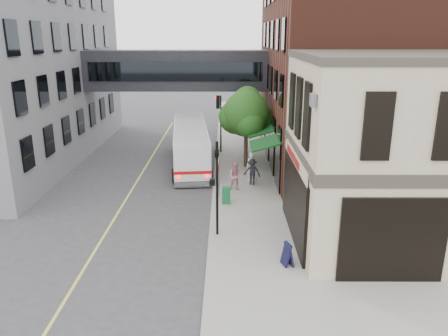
{
  "coord_description": "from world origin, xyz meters",
  "views": [
    {
      "loc": [
        0.79,
        -16.76,
        9.18
      ],
      "look_at": [
        0.71,
        3.03,
        3.1
      ],
      "focal_mm": 35.0,
      "sensor_mm": 36.0,
      "label": 1
    }
  ],
  "objects_px": {
    "pedestrian_a": "(251,167)",
    "sandwich_board": "(288,254)",
    "bus": "(190,144)",
    "pedestrian_b": "(235,176)",
    "pedestrian_c": "(252,172)",
    "newspaper_box": "(226,195)"
  },
  "relations": [
    {
      "from": "bus",
      "to": "pedestrian_b",
      "type": "relative_size",
      "value": 6.23
    },
    {
      "from": "pedestrian_b",
      "to": "sandwich_board",
      "type": "height_order",
      "value": "pedestrian_b"
    },
    {
      "from": "pedestrian_b",
      "to": "newspaper_box",
      "type": "distance_m",
      "value": 2.25
    },
    {
      "from": "pedestrian_a",
      "to": "sandwich_board",
      "type": "bearing_deg",
      "value": -76.25
    },
    {
      "from": "pedestrian_b",
      "to": "bus",
      "type": "bearing_deg",
      "value": 128.77
    },
    {
      "from": "bus",
      "to": "pedestrian_c",
      "type": "distance_m",
      "value": 6.41
    },
    {
      "from": "pedestrian_c",
      "to": "newspaper_box",
      "type": "distance_m",
      "value": 3.58
    },
    {
      "from": "pedestrian_b",
      "to": "sandwich_board",
      "type": "bearing_deg",
      "value": -67.42
    },
    {
      "from": "newspaper_box",
      "to": "sandwich_board",
      "type": "height_order",
      "value": "sandwich_board"
    },
    {
      "from": "newspaper_box",
      "to": "sandwich_board",
      "type": "bearing_deg",
      "value": -69.96
    },
    {
      "from": "sandwich_board",
      "to": "newspaper_box",
      "type": "bearing_deg",
      "value": 92.18
    },
    {
      "from": "bus",
      "to": "pedestrian_b",
      "type": "height_order",
      "value": "bus"
    },
    {
      "from": "sandwich_board",
      "to": "pedestrian_a",
      "type": "bearing_deg",
      "value": 76.87
    },
    {
      "from": "pedestrian_c",
      "to": "sandwich_board",
      "type": "distance_m",
      "value": 10.03
    },
    {
      "from": "bus",
      "to": "pedestrian_b",
      "type": "bearing_deg",
      "value": -61.65
    },
    {
      "from": "pedestrian_b",
      "to": "newspaper_box",
      "type": "xyz_separation_m",
      "value": [
        -0.56,
        -2.14,
        -0.4
      ]
    },
    {
      "from": "pedestrian_a",
      "to": "sandwich_board",
      "type": "height_order",
      "value": "pedestrian_a"
    },
    {
      "from": "bus",
      "to": "pedestrian_a",
      "type": "height_order",
      "value": "bus"
    },
    {
      "from": "pedestrian_c",
      "to": "newspaper_box",
      "type": "relative_size",
      "value": 1.78
    },
    {
      "from": "sandwich_board",
      "to": "pedestrian_b",
      "type": "bearing_deg",
      "value": 84.28
    },
    {
      "from": "pedestrian_a",
      "to": "bus",
      "type": "bearing_deg",
      "value": 144.06
    },
    {
      "from": "pedestrian_a",
      "to": "pedestrian_c",
      "type": "bearing_deg",
      "value": -80.15
    }
  ]
}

